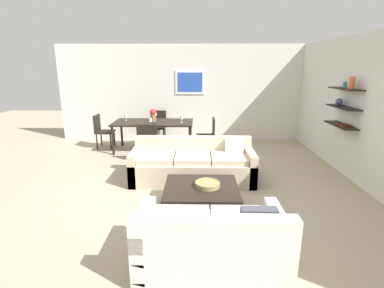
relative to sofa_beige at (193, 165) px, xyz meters
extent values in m
plane|color=tan|center=(0.01, -0.34, -0.29)|extent=(18.00, 18.00, 0.00)
cube|color=silver|center=(0.31, 3.19, 1.06)|extent=(8.40, 0.06, 2.70)
cube|color=white|center=(-0.14, 3.15, 1.37)|extent=(0.82, 0.02, 0.66)
cube|color=#264CB2|center=(-0.14, 3.13, 1.37)|extent=(0.70, 0.01, 0.53)
cube|color=silver|center=(3.04, 0.26, 1.06)|extent=(0.06, 8.20, 2.70)
cube|color=black|center=(2.87, 0.40, 1.41)|extent=(0.28, 0.90, 0.02)
cube|color=black|center=(2.87, 0.40, 1.06)|extent=(0.28, 0.90, 0.02)
cube|color=black|center=(2.87, 0.40, 0.71)|extent=(0.28, 0.90, 0.02)
cylinder|color=#D85933|center=(2.87, 0.20, 1.53)|extent=(0.10, 0.10, 0.22)
sphere|color=#4C518C|center=(2.87, 0.58, 1.14)|extent=(0.14, 0.14, 0.14)
cylinder|color=teal|center=(2.87, 0.45, 1.48)|extent=(0.07, 0.07, 0.12)
cube|color=#4C1E19|center=(2.87, 0.25, 0.74)|extent=(0.20, 0.28, 0.03)
cube|color=beige|center=(-0.01, -0.04, -0.08)|extent=(2.28, 0.90, 0.42)
cube|color=beige|center=(-0.01, 0.33, 0.31)|extent=(2.28, 0.16, 0.36)
cube|color=beige|center=(-1.08, -0.04, 0.01)|extent=(0.14, 0.90, 0.60)
cube|color=beige|center=(1.06, -0.04, 0.01)|extent=(0.14, 0.90, 0.60)
cube|color=beige|center=(-0.68, -0.08, 0.18)|extent=(0.65, 0.70, 0.10)
cube|color=beige|center=(-0.01, -0.08, 0.18)|extent=(0.65, 0.70, 0.10)
cube|color=beige|center=(0.66, -0.08, 0.18)|extent=(0.65, 0.70, 0.10)
cube|color=white|center=(0.79, 0.15, 0.31)|extent=(0.37, 0.16, 0.36)
cube|color=silver|center=(0.23, -2.45, -0.08)|extent=(1.59, 0.90, 0.42)
cube|color=silver|center=(0.23, -2.82, 0.31)|extent=(1.59, 0.16, 0.36)
cube|color=silver|center=(0.95, -2.45, 0.01)|extent=(0.14, 0.90, 0.60)
cube|color=silver|center=(-0.50, -2.45, 0.01)|extent=(0.14, 0.90, 0.60)
cube|color=silver|center=(0.55, -2.41, 0.18)|extent=(0.63, 0.70, 0.10)
cube|color=silver|center=(-0.10, -2.41, 0.18)|extent=(0.63, 0.70, 0.10)
cube|color=#4C4C56|center=(0.68, -2.64, 0.31)|extent=(0.36, 0.12, 0.36)
cube|color=black|center=(0.14, -1.20, -0.10)|extent=(1.10, 1.00, 0.38)
cylinder|color=#99844C|center=(0.23, -1.20, 0.12)|extent=(0.38, 0.38, 0.06)
torus|color=#99844C|center=(0.23, -1.20, 0.15)|extent=(0.38, 0.38, 0.02)
cube|color=black|center=(-1.04, 2.01, 0.44)|extent=(1.99, 0.98, 0.04)
cylinder|color=black|center=(-1.98, 1.58, 0.06)|extent=(0.06, 0.06, 0.71)
cylinder|color=black|center=(-0.10, 1.58, 0.06)|extent=(0.06, 0.06, 0.71)
cylinder|color=black|center=(-1.98, 2.44, 0.06)|extent=(0.06, 0.06, 0.71)
cylinder|color=black|center=(-0.10, 2.44, 0.06)|extent=(0.06, 0.06, 0.71)
cube|color=black|center=(-1.04, 2.82, 0.14)|extent=(0.44, 0.44, 0.04)
cube|color=black|center=(-1.04, 3.02, 0.37)|extent=(0.44, 0.04, 0.43)
cylinder|color=black|center=(-1.22, 2.64, -0.09)|extent=(0.04, 0.04, 0.41)
cylinder|color=black|center=(-0.86, 2.64, -0.09)|extent=(0.04, 0.04, 0.41)
cylinder|color=black|center=(-1.22, 3.00, -0.09)|extent=(0.04, 0.04, 0.41)
cylinder|color=black|center=(-0.86, 3.00, -0.09)|extent=(0.04, 0.04, 0.41)
cube|color=black|center=(-1.04, 1.20, 0.14)|extent=(0.44, 0.44, 0.04)
cube|color=black|center=(-1.04, 1.00, 0.37)|extent=(0.44, 0.04, 0.43)
cylinder|color=black|center=(-0.86, 1.38, -0.09)|extent=(0.04, 0.04, 0.41)
cylinder|color=black|center=(-1.22, 1.38, -0.09)|extent=(0.04, 0.04, 0.41)
cylinder|color=black|center=(-0.86, 1.02, -0.09)|extent=(0.04, 0.04, 0.41)
cylinder|color=black|center=(-1.22, 1.02, -0.09)|extent=(0.04, 0.04, 0.41)
cube|color=black|center=(0.28, 1.79, 0.14)|extent=(0.44, 0.44, 0.04)
cube|color=black|center=(0.48, 1.79, 0.37)|extent=(0.04, 0.44, 0.43)
cylinder|color=black|center=(0.10, 1.97, -0.09)|extent=(0.04, 0.04, 0.41)
cylinder|color=black|center=(0.10, 1.61, -0.09)|extent=(0.04, 0.04, 0.41)
cylinder|color=black|center=(0.46, 1.97, -0.09)|extent=(0.04, 0.04, 0.41)
cylinder|color=black|center=(0.46, 1.61, -0.09)|extent=(0.04, 0.04, 0.41)
cube|color=black|center=(-2.36, 2.23, 0.14)|extent=(0.44, 0.44, 0.04)
cube|color=black|center=(-2.56, 2.23, 0.37)|extent=(0.04, 0.44, 0.43)
cylinder|color=black|center=(-2.18, 2.05, -0.09)|extent=(0.04, 0.04, 0.41)
cylinder|color=black|center=(-2.18, 2.41, -0.09)|extent=(0.04, 0.04, 0.41)
cylinder|color=black|center=(-2.54, 2.05, -0.09)|extent=(0.04, 0.04, 0.41)
cylinder|color=black|center=(-2.54, 2.41, -0.09)|extent=(0.04, 0.04, 0.41)
cylinder|color=silver|center=(-1.04, 1.58, 0.46)|extent=(0.06, 0.06, 0.01)
cylinder|color=silver|center=(-1.04, 1.58, 0.50)|extent=(0.01, 0.01, 0.07)
cylinder|color=silver|center=(-1.04, 1.58, 0.58)|extent=(0.07, 0.07, 0.09)
cylinder|color=silver|center=(-1.77, 2.13, 0.46)|extent=(0.06, 0.06, 0.01)
cylinder|color=silver|center=(-1.77, 2.13, 0.50)|extent=(0.01, 0.01, 0.08)
cylinder|color=silver|center=(-1.77, 2.13, 0.59)|extent=(0.07, 0.07, 0.10)
cylinder|color=silver|center=(-1.04, 2.44, 0.46)|extent=(0.06, 0.06, 0.01)
cylinder|color=silver|center=(-1.04, 2.44, 0.50)|extent=(0.01, 0.01, 0.07)
cylinder|color=silver|center=(-1.04, 2.44, 0.57)|extent=(0.07, 0.07, 0.08)
cylinder|color=silver|center=(-0.32, 1.89, 0.46)|extent=(0.06, 0.06, 0.01)
cylinder|color=silver|center=(-0.32, 1.89, 0.50)|extent=(0.01, 0.01, 0.08)
cylinder|color=silver|center=(-0.32, 1.89, 0.59)|extent=(0.08, 0.08, 0.09)
cylinder|color=olive|center=(-1.04, 2.04, 0.55)|extent=(0.14, 0.14, 0.18)
sphere|color=red|center=(-1.04, 2.04, 0.70)|extent=(0.16, 0.16, 0.16)
camera|label=1|loc=(0.07, -5.22, 1.84)|focal=27.21mm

